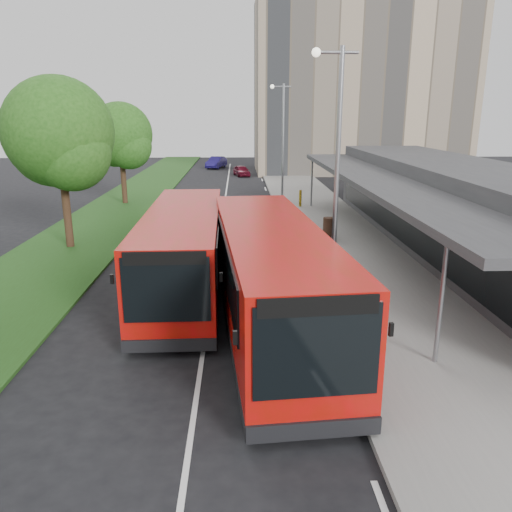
{
  "coord_description": "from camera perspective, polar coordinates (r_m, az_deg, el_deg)",
  "views": [
    {
      "loc": [
        0.99,
        -14.18,
        6.16
      ],
      "look_at": [
        1.57,
        2.09,
        1.5
      ],
      "focal_mm": 35.0,
      "sensor_mm": 36.0,
      "label": 1
    }
  ],
  "objects": [
    {
      "name": "bus_second",
      "position": [
        17.7,
        -8.22,
        0.56
      ],
      "size": [
        2.87,
        10.43,
        2.93
      ],
      "rotation": [
        0.0,
        0.0,
        0.02
      ],
      "color": "#C00A0C",
      "rests_on": "ground"
    },
    {
      "name": "car_near",
      "position": [
        51.71,
        -1.66,
        9.72
      ],
      "size": [
        1.97,
        3.38,
        1.08
      ],
      "primitive_type": "imported",
      "rotation": [
        0.0,
        0.0,
        0.23
      ],
      "color": "#5B0D1E",
      "rests_on": "ground"
    },
    {
      "name": "bollard",
      "position": [
        33.73,
        5.08,
        6.59
      ],
      "size": [
        0.21,
        0.21,
        1.09
      ],
      "primitive_type": "cylinder",
      "rotation": [
        0.0,
        0.0,
        -0.25
      ],
      "color": "yellow",
      "rests_on": "pavement"
    },
    {
      "name": "office_block",
      "position": [
        57.74,
        11.59,
        18.48
      ],
      "size": [
        22.0,
        12.0,
        18.0
      ],
      "primitive_type": "cube",
      "color": "tan",
      "rests_on": "ground"
    },
    {
      "name": "lamp_post_near",
      "position": [
        16.54,
        9.01,
        10.78
      ],
      "size": [
        1.44,
        0.28,
        8.0
      ],
      "color": "gray",
      "rests_on": "pavement"
    },
    {
      "name": "grass_verge",
      "position": [
        35.63,
        -15.04,
        5.55
      ],
      "size": [
        5.0,
        80.0,
        0.1
      ],
      "primitive_type": "cube",
      "color": "#214516",
      "rests_on": "ground"
    },
    {
      "name": "station_building",
      "position": [
        24.62,
        21.71,
        5.21
      ],
      "size": [
        7.7,
        26.0,
        4.0
      ],
      "color": "#2F2F32",
      "rests_on": "ground"
    },
    {
      "name": "tree_far",
      "position": [
        36.17,
        -15.21,
        12.8
      ],
      "size": [
        4.37,
        4.37,
        6.97
      ],
      "color": "#382416",
      "rests_on": "ground"
    },
    {
      "name": "litter_bin",
      "position": [
        25.5,
        8.27,
        3.29
      ],
      "size": [
        0.7,
        0.7,
        0.97
      ],
      "primitive_type": "cylinder",
      "rotation": [
        0.0,
        0.0,
        0.38
      ],
      "color": "#372216",
      "rests_on": "pavement"
    },
    {
      "name": "bus_main",
      "position": [
        14.33,
        1.74,
        -2.58
      ],
      "size": [
        3.72,
        11.21,
        3.12
      ],
      "rotation": [
        0.0,
        0.0,
        0.09
      ],
      "color": "#C00A0C",
      "rests_on": "ground"
    },
    {
      "name": "tree_mid",
      "position": [
        24.6,
        -21.55,
        12.31
      ],
      "size": [
        4.87,
        4.87,
        7.82
      ],
      "color": "#382416",
      "rests_on": "ground"
    },
    {
      "name": "pavement",
      "position": [
        35.08,
        6.23,
        5.89
      ],
      "size": [
        5.0,
        80.0,
        0.15
      ],
      "primitive_type": "cube",
      "color": "gray",
      "rests_on": "ground"
    },
    {
      "name": "kerb_dashes",
      "position": [
        33.83,
        1.92,
        5.48
      ],
      "size": [
        0.12,
        56.0,
        0.01
      ],
      "color": "silver",
      "rests_on": "ground"
    },
    {
      "name": "car_far",
      "position": [
        59.55,
        -4.56,
        10.62
      ],
      "size": [
        2.51,
        4.25,
        1.32
      ],
      "primitive_type": "imported",
      "rotation": [
        0.0,
        0.0,
        -0.3
      ],
      "color": "navy",
      "rests_on": "ground"
    },
    {
      "name": "lamp_post_far",
      "position": [
        36.34,
        2.98,
        13.68
      ],
      "size": [
        1.44,
        0.28,
        8.0
      ],
      "color": "gray",
      "rests_on": "pavement"
    },
    {
      "name": "ground",
      "position": [
        15.49,
        -5.59,
        -7.53
      ],
      "size": [
        120.0,
        120.0,
        0.0
      ],
      "primitive_type": "plane",
      "color": "black",
      "rests_on": "ground"
    },
    {
      "name": "lane_centre_line",
      "position": [
        29.84,
        -3.91,
        4.03
      ],
      "size": [
        0.12,
        70.0,
        0.01
      ],
      "primitive_type": "cube",
      "color": "silver",
      "rests_on": "ground"
    }
  ]
}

